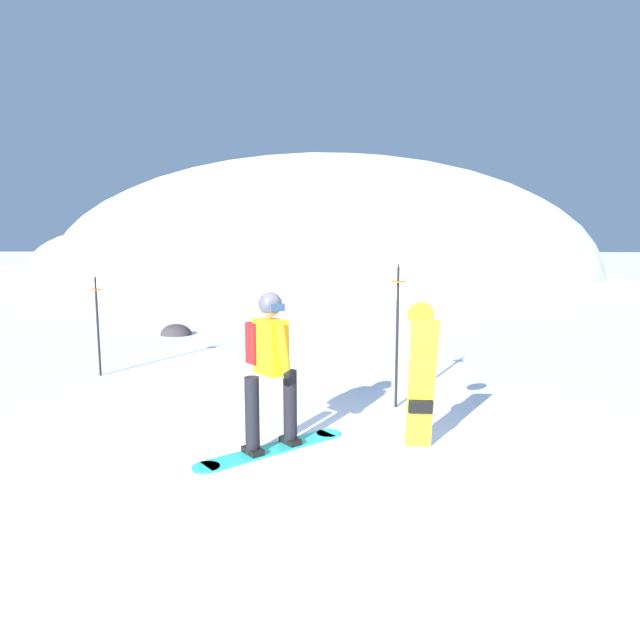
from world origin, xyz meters
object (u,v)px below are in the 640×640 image
at_px(piste_marker_near, 397,326).
at_px(snowboarder_main, 270,366).
at_px(spare_snowboard, 421,378).
at_px(rock_dark, 176,335).
at_px(piste_marker_far, 97,318).

bearing_deg(piste_marker_near, snowboarder_main, -131.73).
bearing_deg(snowboarder_main, spare_snowboard, 0.52).
height_order(spare_snowboard, piste_marker_near, piste_marker_near).
xyz_separation_m(piste_marker_near, rock_dark, (-4.93, 5.60, -1.12)).
relative_size(piste_marker_far, rock_dark, 2.26).
xyz_separation_m(snowboarder_main, piste_marker_far, (-3.39, 3.11, 0.07)).
height_order(piste_marker_far, rock_dark, piste_marker_far).
height_order(snowboarder_main, rock_dark, snowboarder_main).
bearing_deg(spare_snowboard, piste_marker_near, 94.68).
bearing_deg(snowboarder_main, rock_dark, 115.62).
relative_size(piste_marker_near, rock_dark, 2.58).
xyz_separation_m(piste_marker_far, rock_dark, (-0.08, 4.13, -0.99)).
relative_size(piste_marker_near, piste_marker_far, 1.14).
bearing_deg(snowboarder_main, piste_marker_near, 48.27).
height_order(spare_snowboard, rock_dark, spare_snowboard).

